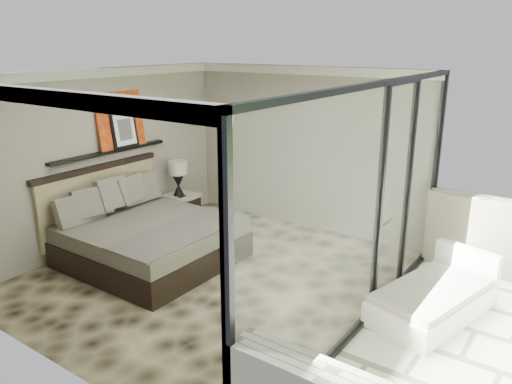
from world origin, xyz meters
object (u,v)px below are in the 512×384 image
Objects in this scene: bed at (146,236)px; table_lamp at (178,173)px; nightstand at (182,207)px; lounger at (435,298)px.

bed is 1.74m from table_lamp.
table_lamp reaches higher than nightstand.
table_lamp is at bearing -71.81° from nightstand.
lounger is (4.76, -0.55, -0.72)m from table_lamp.
nightstand is 0.65m from table_lamp.
bed is at bearing -47.07° from nightstand.
lounger is at bearing -6.62° from table_lamp.
nightstand is at bearing 90.80° from table_lamp.
nightstand is 0.86× the size of table_lamp.
nightstand is at bearing -173.41° from lounger.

